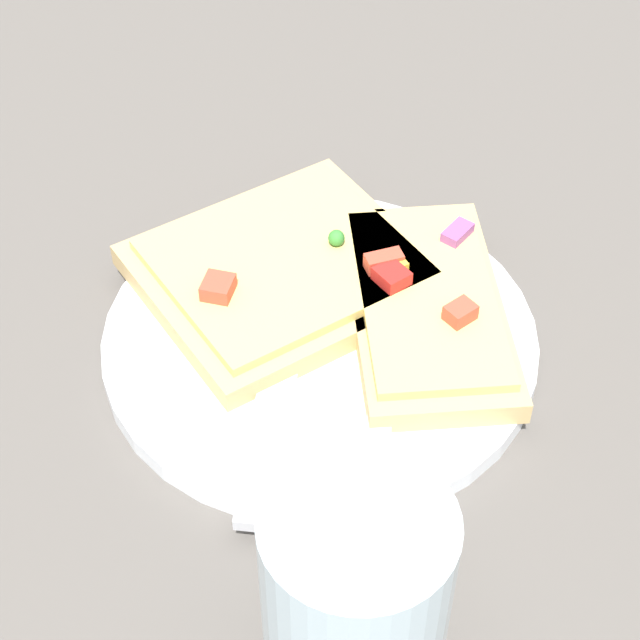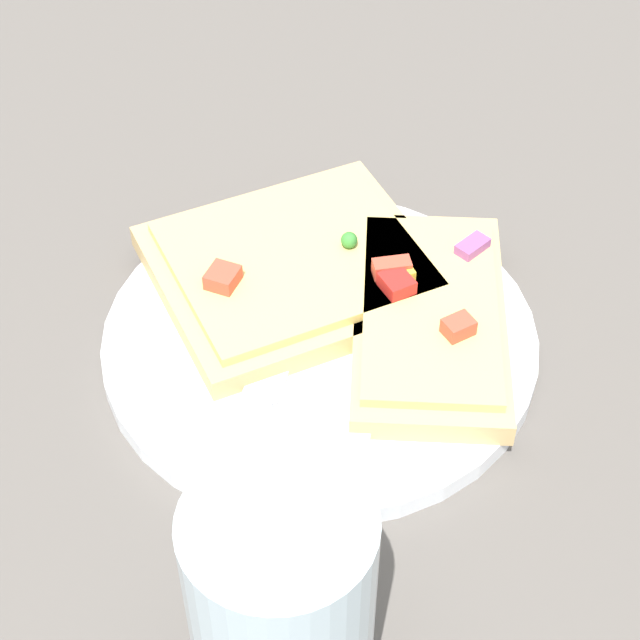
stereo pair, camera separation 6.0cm
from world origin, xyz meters
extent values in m
plane|color=#56514C|center=(0.00, 0.00, 0.00)|extent=(4.00, 4.00, 0.00)
cylinder|color=white|center=(0.00, 0.00, 0.01)|extent=(0.25, 0.25, 0.01)
cube|color=silver|center=(0.06, 0.01, 0.01)|extent=(0.13, 0.08, 0.01)
cube|color=silver|center=(-0.03, 0.05, 0.01)|extent=(0.06, 0.05, 0.01)
cube|color=silver|center=(-0.06, 0.08, 0.01)|extent=(0.03, 0.02, 0.00)
cube|color=silver|center=(-0.06, 0.08, 0.01)|extent=(0.03, 0.02, 0.00)
cube|color=silver|center=(-0.06, 0.07, 0.01)|extent=(0.03, 0.02, 0.00)
cube|color=silver|center=(-0.07, 0.07, 0.01)|extent=(0.03, 0.02, 0.00)
cube|color=silver|center=(0.07, -0.07, 0.01)|extent=(0.07, 0.06, 0.01)
cube|color=silver|center=(-0.01, -0.01, 0.01)|extent=(0.11, 0.08, 0.00)
cube|color=tan|center=(-0.05, 0.00, 0.02)|extent=(0.16, 0.17, 0.01)
cube|color=#E0C16B|center=(-0.05, 0.00, 0.03)|extent=(0.14, 0.15, 0.01)
cube|color=#D14733|center=(-0.04, -0.05, 0.04)|extent=(0.02, 0.02, 0.01)
sphere|color=#388433|center=(-0.04, 0.03, 0.04)|extent=(0.01, 0.01, 0.01)
cube|color=#D14733|center=(-0.01, 0.05, 0.04)|extent=(0.01, 0.02, 0.01)
cube|color=tan|center=(0.02, 0.06, 0.02)|extent=(0.18, 0.14, 0.01)
cube|color=#E0C16B|center=(0.02, 0.06, 0.03)|extent=(0.16, 0.12, 0.01)
cube|color=red|center=(0.00, 0.05, 0.04)|extent=(0.02, 0.02, 0.01)
cube|color=yellow|center=(-0.01, 0.05, 0.04)|extent=(0.01, 0.02, 0.01)
cube|color=#D14733|center=(0.04, 0.06, 0.04)|extent=(0.02, 0.02, 0.01)
cube|color=#934C8E|center=(-0.02, 0.10, 0.04)|extent=(0.02, 0.02, 0.01)
sphere|color=tan|center=(0.03, 0.02, 0.02)|extent=(0.01, 0.01, 0.01)
sphere|color=tan|center=(0.00, 0.05, 0.01)|extent=(0.01, 0.01, 0.01)
cylinder|color=silver|center=(0.19, -0.08, 0.06)|extent=(0.07, 0.07, 0.13)
camera|label=1|loc=(0.37, -0.19, 0.45)|focal=60.00mm
camera|label=2|loc=(0.39, -0.13, 0.45)|focal=60.00mm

